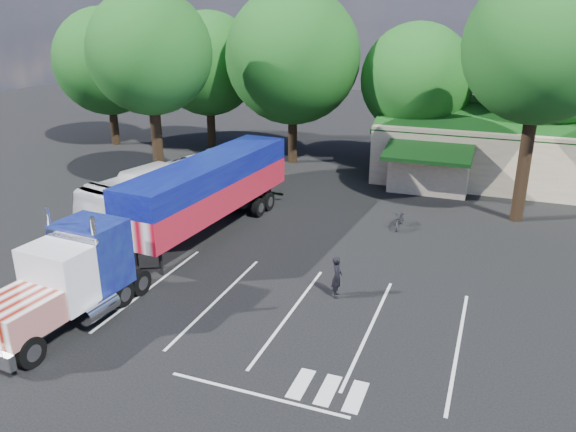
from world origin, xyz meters
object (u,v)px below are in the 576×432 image
(woman, at_px, (337,277))
(bicycle, at_px, (400,219))
(silver_sedan, at_px, (417,171))
(tour_bus, at_px, (171,191))
(semi_truck, at_px, (180,205))

(woman, height_order, bicycle, woman)
(bicycle, xyz_separation_m, silver_sedan, (-0.50, 9.10, 0.28))
(woman, height_order, tour_bus, tour_bus)
(woman, relative_size, bicycle, 0.92)
(semi_truck, relative_size, tour_bus, 1.80)
(bicycle, relative_size, silver_sedan, 0.41)
(semi_truck, relative_size, bicycle, 10.49)
(semi_truck, xyz_separation_m, silver_sedan, (8.93, 16.12, -1.61))
(semi_truck, relative_size, silver_sedan, 4.25)
(silver_sedan, bearing_deg, woman, -160.86)
(tour_bus, relative_size, silver_sedan, 2.37)
(woman, distance_m, bicycle, 8.91)
(bicycle, distance_m, silver_sedan, 9.12)
(tour_bus, bearing_deg, bicycle, 26.64)
(bicycle, bearing_deg, woman, -97.56)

